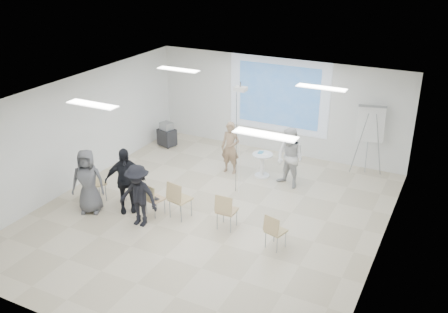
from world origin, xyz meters
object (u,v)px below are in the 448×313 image
at_px(player_left, 230,145).
at_px(audience_left, 125,176).
at_px(pedestal_table, 262,164).
at_px(chair_left_mid, 132,183).
at_px(audience_mid, 138,192).
at_px(av_cart, 167,135).
at_px(audience_outer, 88,178).
at_px(flipchart_easel, 371,124).
at_px(chair_far_left, 91,181).
at_px(chair_right_inner, 226,209).
at_px(laptop, 156,198).
at_px(chair_right_far, 274,229).
at_px(chair_left_inner, 153,197).
at_px(chair_center, 178,197).
at_px(player_right, 290,155).

bearing_deg(player_left, audience_left, -114.48).
height_order(pedestal_table, chair_left_mid, chair_left_mid).
relative_size(audience_mid, av_cart, 2.18).
xyz_separation_m(player_left, audience_outer, (-2.09, -3.60, 0.05)).
relative_size(player_left, flipchart_easel, 0.84).
bearing_deg(chair_far_left, chair_left_mid, 52.23).
bearing_deg(chair_right_inner, chair_left_mid, 175.37).
bearing_deg(chair_left_mid, audience_left, -69.55).
height_order(chair_right_inner, laptop, chair_right_inner).
xyz_separation_m(player_left, chair_right_far, (2.57, -3.10, -0.37)).
bearing_deg(chair_right_far, chair_left_inner, -165.32).
distance_m(audience_left, audience_mid, 0.78).
height_order(pedestal_table, player_left, player_left).
relative_size(player_left, chair_right_far, 2.08).
bearing_deg(audience_mid, pedestal_table, 65.12).
xyz_separation_m(chair_far_left, laptop, (1.80, 0.22, -0.14)).
bearing_deg(av_cart, chair_right_far, -20.50).
distance_m(flipchart_easel, av_cart, 6.41).
bearing_deg(laptop, chair_center, -159.14).
relative_size(chair_right_far, audience_outer, 0.45).
bearing_deg(chair_far_left, av_cart, 118.72).
distance_m(player_left, audience_outer, 4.16).
xyz_separation_m(chair_right_far, flipchart_easel, (0.94, 4.78, 1.02)).
distance_m(player_right, chair_center, 3.37).
bearing_deg(chair_center, flipchart_easel, 64.09).
bearing_deg(audience_mid, chair_right_inner, 18.58).
bearing_deg(audience_outer, flipchart_easel, 18.35).
xyz_separation_m(player_right, audience_left, (-3.11, -3.10, 0.03)).
relative_size(pedestal_table, player_right, 0.39).
bearing_deg(laptop, chair_left_inner, 93.31).
xyz_separation_m(chair_left_mid, laptop, (0.90, -0.28, -0.06)).
relative_size(laptop, audience_mid, 0.17).
height_order(pedestal_table, chair_right_far, chair_right_far).
height_order(chair_far_left, chair_right_inner, chair_far_left).
relative_size(pedestal_table, chair_right_far, 0.86).
relative_size(audience_left, audience_mid, 1.10).
height_order(audience_mid, audience_outer, audience_outer).
height_order(pedestal_table, audience_left, audience_left).
relative_size(player_right, audience_mid, 1.07).
relative_size(audience_left, flipchart_easel, 0.94).
height_order(chair_right_far, laptop, chair_right_far).
bearing_deg(pedestal_table, chair_far_left, -134.57).
bearing_deg(audience_mid, av_cart, 113.23).
bearing_deg(audience_left, audience_mid, -71.69).
bearing_deg(pedestal_table, player_right, -14.85).
distance_m(player_right, chair_left_inner, 3.86).
height_order(audience_mid, av_cart, audience_mid).
bearing_deg(chair_right_far, audience_left, -163.61).
height_order(player_left, chair_far_left, player_left).
relative_size(pedestal_table, av_cart, 0.90).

